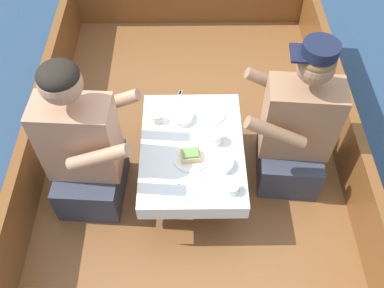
{
  "coord_description": "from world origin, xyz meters",
  "views": [
    {
      "loc": [
        -0.02,
        -1.58,
        2.57
      ],
      "look_at": [
        0.0,
        -0.12,
        0.68
      ],
      "focal_mm": 40.0,
      "sensor_mm": 36.0,
      "label": 1
    }
  ],
  "objects_px": {
    "person_port": "(84,150)",
    "sandwich": "(190,155)",
    "person_starboard": "(295,130)",
    "coffee_cup_port": "(232,188)",
    "tin_can": "(157,118)",
    "coffee_cup_starboard": "(216,137)"
  },
  "relations": [
    {
      "from": "coffee_cup_starboard",
      "to": "person_port",
      "type": "bearing_deg",
      "value": -172.57
    },
    {
      "from": "coffee_cup_port",
      "to": "coffee_cup_starboard",
      "type": "xyz_separation_m",
      "value": [
        -0.07,
        0.33,
        0.01
      ]
    },
    {
      "from": "coffee_cup_starboard",
      "to": "tin_can",
      "type": "xyz_separation_m",
      "value": [
        -0.34,
        0.16,
        -0.01
      ]
    },
    {
      "from": "person_starboard",
      "to": "tin_can",
      "type": "xyz_separation_m",
      "value": [
        -0.8,
        0.11,
        -0.01
      ]
    },
    {
      "from": "person_port",
      "to": "tin_can",
      "type": "relative_size",
      "value": 15.32
    },
    {
      "from": "person_starboard",
      "to": "sandwich",
      "type": "relative_size",
      "value": 9.06
    },
    {
      "from": "person_starboard",
      "to": "tin_can",
      "type": "height_order",
      "value": "person_starboard"
    },
    {
      "from": "sandwich",
      "to": "coffee_cup_port",
      "type": "bearing_deg",
      "value": -44.61
    },
    {
      "from": "person_port",
      "to": "sandwich",
      "type": "height_order",
      "value": "person_port"
    },
    {
      "from": "person_port",
      "to": "coffee_cup_port",
      "type": "height_order",
      "value": "person_port"
    },
    {
      "from": "coffee_cup_port",
      "to": "person_starboard",
      "type": "bearing_deg",
      "value": 43.78
    },
    {
      "from": "person_starboard",
      "to": "coffee_cup_port",
      "type": "relative_size",
      "value": 9.49
    },
    {
      "from": "coffee_cup_port",
      "to": "coffee_cup_starboard",
      "type": "distance_m",
      "value": 0.33
    },
    {
      "from": "person_starboard",
      "to": "tin_can",
      "type": "bearing_deg",
      "value": -2.8
    },
    {
      "from": "person_starboard",
      "to": "person_port",
      "type": "bearing_deg",
      "value": 11.87
    },
    {
      "from": "sandwich",
      "to": "person_port",
      "type": "bearing_deg",
      "value": 177.69
    },
    {
      "from": "coffee_cup_port",
      "to": "coffee_cup_starboard",
      "type": "relative_size",
      "value": 1.03
    },
    {
      "from": "sandwich",
      "to": "coffee_cup_starboard",
      "type": "distance_m",
      "value": 0.19
    },
    {
      "from": "person_port",
      "to": "tin_can",
      "type": "xyz_separation_m",
      "value": [
        0.39,
        0.25,
        -0.03
      ]
    },
    {
      "from": "person_starboard",
      "to": "coffee_cup_port",
      "type": "bearing_deg",
      "value": 48.9
    },
    {
      "from": "person_starboard",
      "to": "coffee_cup_starboard",
      "type": "distance_m",
      "value": 0.46
    },
    {
      "from": "coffee_cup_port",
      "to": "coffee_cup_starboard",
      "type": "bearing_deg",
      "value": 101.87
    }
  ]
}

